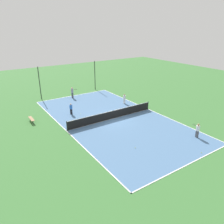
{
  "coord_description": "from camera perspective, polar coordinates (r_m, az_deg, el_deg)",
  "views": [
    {
      "loc": [
        -13.38,
        -20.12,
        10.56
      ],
      "look_at": [
        0.0,
        0.0,
        0.9
      ],
      "focal_mm": 35.0,
      "sensor_mm": 36.0,
      "label": 1
    }
  ],
  "objects": [
    {
      "name": "tennis_ball_left_sideline",
      "position": [
        21.17,
        22.31,
        -9.78
      ],
      "size": [
        0.07,
        0.07,
        0.07
      ],
      "primitive_type": "sphere",
      "color": "#CCE033",
      "rests_on": "court_surface"
    },
    {
      "name": "tennis_ball_far_baseline",
      "position": [
        20.43,
        6.08,
        -9.29
      ],
      "size": [
        0.07,
        0.07,
        0.07
      ],
      "primitive_type": "sphere",
      "color": "#CCE033",
      "rests_on": "court_surface"
    },
    {
      "name": "tennis_net",
      "position": [
        26.14,
        0.0,
        -0.65
      ],
      "size": [
        11.63,
        0.1,
        1.1
      ],
      "color": "black",
      "rests_on": "court_surface"
    },
    {
      "name": "player_baseline_gray",
      "position": [
        34.24,
        -10.33,
        5.21
      ],
      "size": [
        0.97,
        0.45,
        1.69
      ],
      "rotation": [
        0.0,
        0.0,
        6.15
      ],
      "color": "#4C4C51",
      "rests_on": "court_surface"
    },
    {
      "name": "ground_plane",
      "position": [
        26.37,
        0.0,
        -1.82
      ],
      "size": [
        80.0,
        80.0,
        0.0
      ],
      "primitive_type": "plane",
      "color": "#3D7538"
    },
    {
      "name": "fence_post_back_right",
      "position": [
        38.16,
        -4.49,
        9.48
      ],
      "size": [
        0.12,
        0.12,
        4.93
      ],
      "color": "black",
      "rests_on": "ground_plane"
    },
    {
      "name": "player_near_blue",
      "position": [
        27.91,
        -10.67,
        0.98
      ],
      "size": [
        0.41,
        0.41,
        1.44
      ],
      "rotation": [
        0.0,
        0.0,
        2.98
      ],
      "color": "black",
      "rests_on": "court_surface"
    },
    {
      "name": "tennis_ball_midcourt",
      "position": [
        27.95,
        -8.19,
        -0.52
      ],
      "size": [
        0.07,
        0.07,
        0.07
      ],
      "primitive_type": "sphere",
      "color": "#CCE033",
      "rests_on": "court_surface"
    },
    {
      "name": "player_near_white",
      "position": [
        23.4,
        21.46,
        -4.3
      ],
      "size": [
        0.52,
        0.98,
        1.5
      ],
      "rotation": [
        0.0,
        0.0,
        1.36
      ],
      "color": "#4C4C51",
      "rests_on": "court_surface"
    },
    {
      "name": "fence_post_back_left",
      "position": [
        34.67,
        -18.39,
        7.18
      ],
      "size": [
        0.12,
        0.12,
        4.93
      ],
      "color": "black",
      "rests_on": "ground_plane"
    },
    {
      "name": "player_far_white",
      "position": [
        31.35,
        3.25,
        3.62
      ],
      "size": [
        0.43,
        0.43,
        1.4
      ],
      "rotation": [
        0.0,
        0.0,
        1.8
      ],
      "color": "white",
      "rests_on": "court_surface"
    },
    {
      "name": "court_surface",
      "position": [
        26.37,
        0.0,
        -1.8
      ],
      "size": [
        11.83,
        22.43,
        0.02
      ],
      "color": "#4C729E",
      "rests_on": "ground_plane"
    },
    {
      "name": "bench",
      "position": [
        27.06,
        -20.3,
        -1.73
      ],
      "size": [
        0.36,
        1.63,
        0.45
      ],
      "rotation": [
        0.0,
        0.0,
        1.57
      ],
      "color": "olive",
      "rests_on": "ground_plane"
    }
  ]
}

